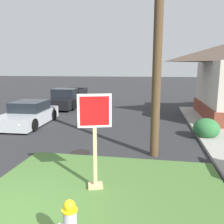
{
  "coord_description": "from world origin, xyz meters",
  "views": [
    {
      "loc": [
        2.92,
        -3.66,
        3.01
      ],
      "look_at": [
        1.47,
        4.65,
        1.43
      ],
      "focal_mm": 37.8,
      "sensor_mm": 36.0,
      "label": 1
    }
  ],
  "objects_px": {
    "manhole_cover": "(80,153)",
    "parked_sedan_silver": "(29,115)",
    "stop_sign": "(95,142)",
    "pickup_truck_black": "(68,99)"
  },
  "relations": [
    {
      "from": "manhole_cover",
      "to": "parked_sedan_silver",
      "type": "distance_m",
      "value": 5.49
    },
    {
      "from": "stop_sign",
      "to": "manhole_cover",
      "type": "xyz_separation_m",
      "value": [
        -1.18,
        2.49,
        -1.25
      ]
    },
    {
      "from": "parked_sedan_silver",
      "to": "pickup_truck_black",
      "type": "distance_m",
      "value": 6.04
    },
    {
      "from": "stop_sign",
      "to": "parked_sedan_silver",
      "type": "distance_m",
      "value": 8.12
    },
    {
      "from": "stop_sign",
      "to": "manhole_cover",
      "type": "bearing_deg",
      "value": 115.34
    },
    {
      "from": "stop_sign",
      "to": "manhole_cover",
      "type": "distance_m",
      "value": 3.02
    },
    {
      "from": "manhole_cover",
      "to": "stop_sign",
      "type": "bearing_deg",
      "value": -64.66
    },
    {
      "from": "stop_sign",
      "to": "parked_sedan_silver",
      "type": "bearing_deg",
      "value": 130.02
    },
    {
      "from": "manhole_cover",
      "to": "pickup_truck_black",
      "type": "height_order",
      "value": "pickup_truck_black"
    },
    {
      "from": "parked_sedan_silver",
      "to": "stop_sign",
      "type": "bearing_deg",
      "value": -49.98
    }
  ]
}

